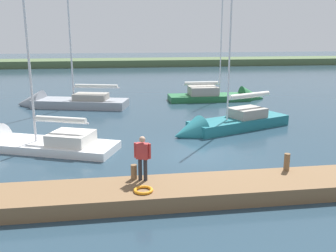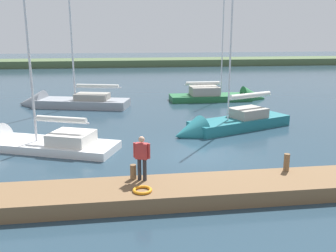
{
  "view_description": "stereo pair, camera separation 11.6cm",
  "coord_description": "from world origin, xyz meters",
  "px_view_note": "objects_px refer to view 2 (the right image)",
  "views": [
    {
      "loc": [
        4.15,
        16.54,
        5.69
      ],
      "look_at": [
        1.8,
        0.7,
        1.69
      ],
      "focal_mm": 39.54,
      "sensor_mm": 36.0,
      "label": 1
    },
    {
      "loc": [
        4.04,
        16.56,
        5.69
      ],
      "look_at": [
        1.8,
        0.7,
        1.69
      ],
      "focal_mm": 39.54,
      "sensor_mm": 36.0,
      "label": 2
    }
  ],
  "objects_px": {
    "life_ring_buoy": "(142,190)",
    "sailboat_far_right": "(22,145)",
    "mooring_post_far": "(287,162)",
    "sailboat_far_left": "(64,104)",
    "mooring_post_near": "(133,172)",
    "person_on_dock": "(142,155)",
    "sailboat_near_dock": "(226,126)",
    "sailboat_outer_mooring": "(226,98)"
  },
  "relations": [
    {
      "from": "mooring_post_far",
      "to": "life_ring_buoy",
      "type": "xyz_separation_m",
      "value": [
        5.64,
        1.16,
        -0.29
      ]
    },
    {
      "from": "sailboat_far_right",
      "to": "sailboat_far_left",
      "type": "height_order",
      "value": "sailboat_far_left"
    },
    {
      "from": "mooring_post_near",
      "to": "sailboat_outer_mooring",
      "type": "xyz_separation_m",
      "value": [
        -9.06,
        -18.58,
        -0.64
      ]
    },
    {
      "from": "sailboat_far_left",
      "to": "sailboat_far_right",
      "type": "bearing_deg",
      "value": 101.93
    },
    {
      "from": "sailboat_far_left",
      "to": "mooring_post_far",
      "type": "bearing_deg",
      "value": 136.85
    },
    {
      "from": "sailboat_outer_mooring",
      "to": "person_on_dock",
      "type": "distance_m",
      "value": 20.72
    },
    {
      "from": "life_ring_buoy",
      "to": "mooring_post_far",
      "type": "bearing_deg",
      "value": -168.35
    },
    {
      "from": "mooring_post_far",
      "to": "sailboat_far_left",
      "type": "distance_m",
      "value": 20.46
    },
    {
      "from": "life_ring_buoy",
      "to": "sailboat_far_left",
      "type": "xyz_separation_m",
      "value": [
        4.98,
        -18.64,
        -0.38
      ]
    },
    {
      "from": "sailboat_far_right",
      "to": "sailboat_outer_mooring",
      "type": "xyz_separation_m",
      "value": [
        -14.49,
        -12.09,
        0.06
      ]
    },
    {
      "from": "mooring_post_far",
      "to": "sailboat_far_left",
      "type": "relative_size",
      "value": 0.06
    },
    {
      "from": "mooring_post_far",
      "to": "life_ring_buoy",
      "type": "distance_m",
      "value": 5.77
    },
    {
      "from": "person_on_dock",
      "to": "life_ring_buoy",
      "type": "bearing_deg",
      "value": 18.87
    },
    {
      "from": "sailboat_far_right",
      "to": "sailboat_near_dock",
      "type": "distance_m",
      "value": 11.54
    },
    {
      "from": "mooring_post_near",
      "to": "sailboat_near_dock",
      "type": "distance_m",
      "value": 10.23
    },
    {
      "from": "sailboat_far_left",
      "to": "person_on_dock",
      "type": "relative_size",
      "value": 7.09
    },
    {
      "from": "sailboat_far_right",
      "to": "person_on_dock",
      "type": "relative_size",
      "value": 5.42
    },
    {
      "from": "mooring_post_near",
      "to": "sailboat_far_right",
      "type": "bearing_deg",
      "value": -50.05
    },
    {
      "from": "mooring_post_near",
      "to": "life_ring_buoy",
      "type": "height_order",
      "value": "mooring_post_near"
    },
    {
      "from": "life_ring_buoy",
      "to": "sailboat_far_right",
      "type": "distance_m",
      "value": 9.54
    },
    {
      "from": "sailboat_far_right",
      "to": "person_on_dock",
      "type": "height_order",
      "value": "sailboat_far_right"
    },
    {
      "from": "sailboat_near_dock",
      "to": "sailboat_far_right",
      "type": "bearing_deg",
      "value": -13.41
    },
    {
      "from": "mooring_post_near",
      "to": "sailboat_near_dock",
      "type": "xyz_separation_m",
      "value": [
        -5.96,
        -8.3,
        -0.57
      ]
    },
    {
      "from": "mooring_post_far",
      "to": "mooring_post_near",
      "type": "bearing_deg",
      "value": 0.0
    },
    {
      "from": "life_ring_buoy",
      "to": "person_on_dock",
      "type": "xyz_separation_m",
      "value": [
        -0.07,
        -1.0,
        0.89
      ]
    },
    {
      "from": "sailboat_outer_mooring",
      "to": "mooring_post_far",
      "type": "bearing_deg",
      "value": -99.62
    },
    {
      "from": "mooring_post_far",
      "to": "sailboat_far_left",
      "type": "xyz_separation_m",
      "value": [
        10.62,
        -17.48,
        -0.67
      ]
    },
    {
      "from": "life_ring_buoy",
      "to": "sailboat_far_left",
      "type": "relative_size",
      "value": 0.06
    },
    {
      "from": "life_ring_buoy",
      "to": "sailboat_far_right",
      "type": "height_order",
      "value": "sailboat_far_right"
    },
    {
      "from": "sailboat_near_dock",
      "to": "person_on_dock",
      "type": "bearing_deg",
      "value": 33.84
    },
    {
      "from": "sailboat_far_left",
      "to": "sailboat_outer_mooring",
      "type": "bearing_deg",
      "value": -159.87
    },
    {
      "from": "sailboat_near_dock",
      "to": "mooring_post_near",
      "type": "bearing_deg",
      "value": 31.87
    },
    {
      "from": "life_ring_buoy",
      "to": "sailboat_outer_mooring",
      "type": "distance_m",
      "value": 21.62
    },
    {
      "from": "life_ring_buoy",
      "to": "sailboat_far_right",
      "type": "xyz_separation_m",
      "value": [
        5.68,
        -7.65,
        -0.48
      ]
    },
    {
      "from": "mooring_post_far",
      "to": "person_on_dock",
      "type": "relative_size",
      "value": 0.41
    },
    {
      "from": "life_ring_buoy",
      "to": "person_on_dock",
      "type": "height_order",
      "value": "person_on_dock"
    },
    {
      "from": "sailboat_outer_mooring",
      "to": "person_on_dock",
      "type": "relative_size",
      "value": 5.82
    },
    {
      "from": "mooring_post_near",
      "to": "mooring_post_far",
      "type": "relative_size",
      "value": 0.8
    },
    {
      "from": "sailboat_far_right",
      "to": "sailboat_far_left",
      "type": "bearing_deg",
      "value": -71.67
    },
    {
      "from": "mooring_post_near",
      "to": "life_ring_buoy",
      "type": "bearing_deg",
      "value": 101.9
    },
    {
      "from": "sailboat_outer_mooring",
      "to": "mooring_post_near",
      "type": "bearing_deg",
      "value": -115.92
    },
    {
      "from": "mooring_post_near",
      "to": "person_on_dock",
      "type": "bearing_deg",
      "value": 152.33
    }
  ]
}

